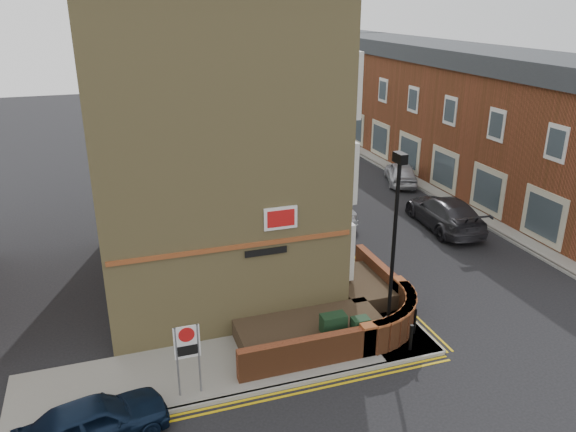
# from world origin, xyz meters

# --- Properties ---
(ground) EXTENTS (120.00, 120.00, 0.00)m
(ground) POSITION_xyz_m (0.00, 0.00, 0.00)
(ground) COLOR black
(ground) RESTS_ON ground
(pavement_corner) EXTENTS (13.00, 3.00, 0.12)m
(pavement_corner) POSITION_xyz_m (-3.50, 1.50, 0.06)
(pavement_corner) COLOR gray
(pavement_corner) RESTS_ON ground
(pavement_main) EXTENTS (2.00, 32.00, 0.12)m
(pavement_main) POSITION_xyz_m (2.00, 16.00, 0.06)
(pavement_main) COLOR gray
(pavement_main) RESTS_ON ground
(pavement_far) EXTENTS (4.00, 40.00, 0.12)m
(pavement_far) POSITION_xyz_m (13.00, 13.00, 0.06)
(pavement_far) COLOR gray
(pavement_far) RESTS_ON ground
(kerb_side) EXTENTS (13.00, 0.15, 0.12)m
(kerb_side) POSITION_xyz_m (-3.50, 0.00, 0.06)
(kerb_side) COLOR gray
(kerb_side) RESTS_ON ground
(kerb_main_near) EXTENTS (0.15, 32.00, 0.12)m
(kerb_main_near) POSITION_xyz_m (3.00, 16.00, 0.06)
(kerb_main_near) COLOR gray
(kerb_main_near) RESTS_ON ground
(kerb_main_far) EXTENTS (0.15, 40.00, 0.12)m
(kerb_main_far) POSITION_xyz_m (11.00, 13.00, 0.06)
(kerb_main_far) COLOR gray
(kerb_main_far) RESTS_ON ground
(yellow_lines_side) EXTENTS (13.00, 0.28, 0.01)m
(yellow_lines_side) POSITION_xyz_m (-3.50, -0.25, 0.01)
(yellow_lines_side) COLOR gold
(yellow_lines_side) RESTS_ON ground
(yellow_lines_main) EXTENTS (0.28, 32.00, 0.01)m
(yellow_lines_main) POSITION_xyz_m (3.25, 16.00, 0.01)
(yellow_lines_main) COLOR gold
(yellow_lines_main) RESTS_ON ground
(corner_building) EXTENTS (8.95, 10.40, 13.60)m
(corner_building) POSITION_xyz_m (-2.84, 8.00, 6.23)
(corner_building) COLOR tan
(corner_building) RESTS_ON ground
(garden_wall) EXTENTS (6.80, 6.00, 1.20)m
(garden_wall) POSITION_xyz_m (0.00, 2.50, 0.00)
(garden_wall) COLOR brown
(garden_wall) RESTS_ON ground
(lamppost) EXTENTS (0.25, 0.50, 6.30)m
(lamppost) POSITION_xyz_m (1.60, 1.20, 3.34)
(lamppost) COLOR black
(lamppost) RESTS_ON pavement_corner
(utility_cabinet_large) EXTENTS (0.80, 0.45, 1.20)m
(utility_cabinet_large) POSITION_xyz_m (-0.30, 1.30, 0.72)
(utility_cabinet_large) COLOR black
(utility_cabinet_large) RESTS_ON pavement_corner
(utility_cabinet_small) EXTENTS (0.55, 0.40, 1.10)m
(utility_cabinet_small) POSITION_xyz_m (0.50, 1.00, 0.67)
(utility_cabinet_small) COLOR black
(utility_cabinet_small) RESTS_ON pavement_corner
(bollard_near) EXTENTS (0.11, 0.11, 0.90)m
(bollard_near) POSITION_xyz_m (2.00, 0.40, 0.57)
(bollard_near) COLOR black
(bollard_near) RESTS_ON pavement_corner
(bollard_far) EXTENTS (0.11, 0.11, 0.90)m
(bollard_far) POSITION_xyz_m (2.60, 1.20, 0.57)
(bollard_far) COLOR black
(bollard_far) RESTS_ON pavement_corner
(zone_sign) EXTENTS (0.72, 0.07, 2.20)m
(zone_sign) POSITION_xyz_m (-5.00, 0.50, 1.64)
(zone_sign) COLOR slate
(zone_sign) RESTS_ON pavement_corner
(far_terrace) EXTENTS (5.40, 30.40, 8.00)m
(far_terrace) POSITION_xyz_m (14.50, 17.00, 4.04)
(far_terrace) COLOR brown
(far_terrace) RESTS_ON ground
(far_terrace_cream) EXTENTS (5.40, 12.40, 8.00)m
(far_terrace_cream) POSITION_xyz_m (14.50, 38.00, 4.05)
(far_terrace_cream) COLOR beige
(far_terrace_cream) RESTS_ON ground
(tree_near) EXTENTS (3.64, 3.65, 6.70)m
(tree_near) POSITION_xyz_m (2.00, 14.05, 4.70)
(tree_near) COLOR #382B1E
(tree_near) RESTS_ON pavement_main
(tree_mid) EXTENTS (4.03, 4.03, 7.42)m
(tree_mid) POSITION_xyz_m (2.00, 22.05, 5.20)
(tree_mid) COLOR #382B1E
(tree_mid) RESTS_ON pavement_main
(tree_far) EXTENTS (3.81, 3.81, 7.00)m
(tree_far) POSITION_xyz_m (2.00, 30.05, 4.91)
(tree_far) COLOR #382B1E
(tree_far) RESTS_ON pavement_main
(traffic_light_assembly) EXTENTS (0.20, 0.16, 4.20)m
(traffic_light_assembly) POSITION_xyz_m (2.40, 25.00, 2.78)
(traffic_light_assembly) COLOR black
(traffic_light_assembly) RESTS_ON pavement_main
(navy_hatchback) EXTENTS (4.00, 2.39, 1.28)m
(navy_hatchback) POSITION_xyz_m (-7.58, -0.50, 0.64)
(navy_hatchback) COLOR black
(navy_hatchback) RESTS_ON ground
(silver_car_near) EXTENTS (2.45, 4.71, 1.48)m
(silver_car_near) POSITION_xyz_m (3.60, 12.27, 0.74)
(silver_car_near) COLOR #ACAFB4
(silver_car_near) RESTS_ON ground
(red_car_main) EXTENTS (4.35, 5.78, 1.46)m
(red_car_main) POSITION_xyz_m (3.60, 16.00, 0.73)
(red_car_main) COLOR maroon
(red_car_main) RESTS_ON ground
(grey_car_far) EXTENTS (2.71, 5.60, 1.57)m
(grey_car_far) POSITION_xyz_m (9.00, 9.27, 0.78)
(grey_car_far) COLOR #2A2A2E
(grey_car_far) RESTS_ON ground
(silver_car_far) EXTENTS (2.92, 4.32, 1.37)m
(silver_car_far) POSITION_xyz_m (10.50, 16.31, 0.68)
(silver_car_far) COLOR #B3B4BB
(silver_car_far) RESTS_ON ground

